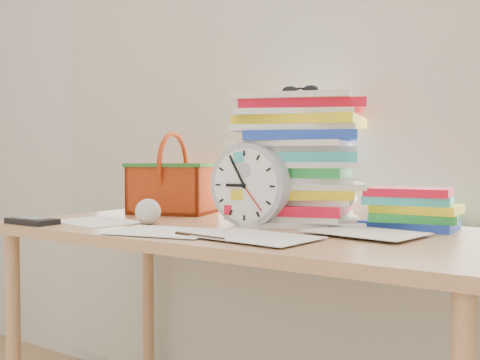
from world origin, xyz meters
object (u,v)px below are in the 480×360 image
Objects in this scene: basket at (173,174)px; clock at (249,185)px; paper_stack at (298,160)px; book_stack at (413,208)px; desk at (243,253)px; calculator at (32,221)px.

clock is at bearing -39.51° from basket.
paper_stack reaches higher than clock.
book_stack is 0.85m from basket.
book_stack is (0.42, 0.22, 0.13)m from desk.
desk is at bearing -40.87° from basket.
clock is 0.89× the size of book_stack.
desk is at bearing -119.37° from paper_stack.
clock is (-0.07, -0.16, -0.07)m from paper_stack.
basket is at bearing -178.20° from book_stack.
book_stack is at bearing -14.59° from basket.
basket is (-0.44, 0.19, 0.02)m from clock.
book_stack is 1.11m from calculator.
clock reaches higher than calculator.
clock is at bearing 12.51° from desk.
calculator is at bearing -152.70° from desk.
paper_stack is 1.60× the size of clock.
clock reaches higher than desk.
desk is 4.91× the size of basket.
book_stack is 0.94× the size of basket.
paper_stack is 1.42× the size of book_stack.
paper_stack is at bearing 35.53° from calculator.
clock reaches higher than book_stack.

